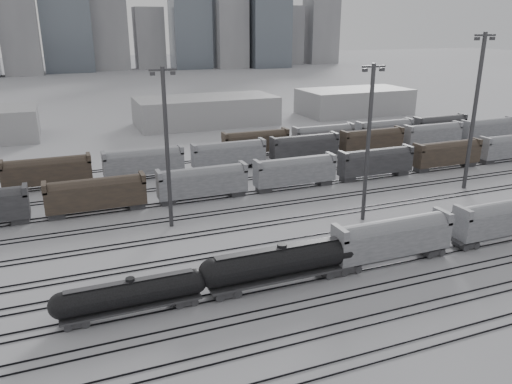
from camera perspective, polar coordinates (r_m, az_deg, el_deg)
name	(u,v)px	position (r m, az deg, el deg)	size (l,w,h in m)	color
ground	(352,274)	(60.55, 10.90, -9.23)	(900.00, 900.00, 0.00)	silver
tracks	(289,222)	(74.36, 3.74, -3.41)	(220.00, 71.50, 0.16)	black
tank_car_a	(131,294)	(52.58, -14.05, -11.26)	(15.74, 2.62, 3.89)	#27272A
tank_car_b	(282,262)	(56.28, 2.95, -8.01)	(19.21, 3.20, 4.75)	#27272A
hopper_car_a	(392,237)	(63.07, 15.33, -4.94)	(15.62, 3.10, 5.59)	#27272A
hopper_car_b	(504,217)	(74.83, 26.49, -2.56)	(15.41, 3.06, 5.51)	#27272A
light_mast_b	(167,145)	(70.28, -10.15, 5.26)	(3.63, 0.58, 22.69)	#39393C
light_mast_c	(368,140)	(73.50, 12.72, 5.78)	(3.67, 0.59, 22.92)	#39393C
light_mast_d	(475,109)	(93.90, 23.73, 8.68)	(4.28, 0.69, 26.76)	#39393C
bg_string_near	(295,173)	(89.10, 4.47, 2.20)	(151.00, 3.00, 5.60)	gray
bg_string_mid	(304,148)	(107.25, 5.54, 5.01)	(151.00, 3.00, 5.60)	#27272A
bg_string_far	(354,134)	(122.60, 11.19, 6.47)	(66.00, 3.00, 5.60)	#45382C
warehouse_mid	(206,111)	(147.16, -5.71, 9.21)	(40.00, 18.00, 8.00)	#A1A1A3
warehouse_right	(354,101)	(167.76, 11.18, 10.12)	(35.00, 18.00, 8.00)	#A1A1A3
skyline	(119,12)	(327.21, -15.38, 19.25)	(316.00, 22.40, 95.00)	gray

